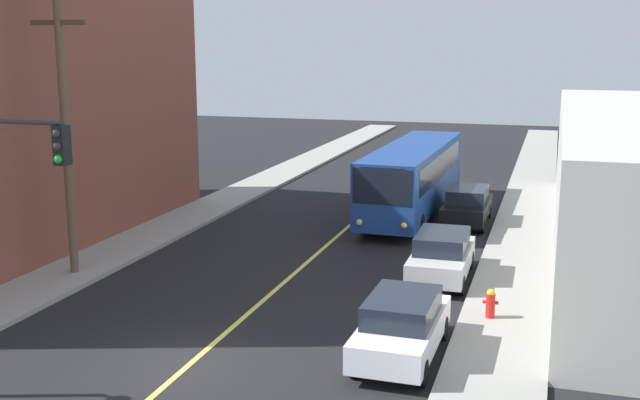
{
  "coord_description": "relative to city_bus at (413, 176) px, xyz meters",
  "views": [
    {
      "loc": [
        8.34,
        -16.01,
        7.84
      ],
      "look_at": [
        0.0,
        11.16,
        2.0
      ],
      "focal_mm": 43.36,
      "sensor_mm": 36.0,
      "label": 1
    }
  ],
  "objects": [
    {
      "name": "sidewalk_right",
      "position": [
        5.05,
        -8.58,
        -1.74
      ],
      "size": [
        2.5,
        90.0,
        0.15
      ],
      "primitive_type": "cube",
      "color": "gray",
      "rests_on": "ground"
    },
    {
      "name": "parked_car_white",
      "position": [
        2.72,
        -16.43,
        -0.98
      ],
      "size": [
        1.88,
        4.43,
        1.62
      ],
      "color": "silver",
      "rests_on": "ground"
    },
    {
      "name": "lane_stripe_center",
      "position": [
        -2.2,
        -3.58,
        -1.81
      ],
      "size": [
        0.16,
        60.0,
        0.01
      ],
      "primitive_type": "cube",
      "color": "#D8CC4C",
      "rests_on": "ground"
    },
    {
      "name": "sidewalk_left",
      "position": [
        -9.45,
        -8.58,
        -1.74
      ],
      "size": [
        2.5,
        90.0,
        0.15
      ],
      "primitive_type": "cube",
      "color": "gray",
      "rests_on": "ground"
    },
    {
      "name": "utility_pole_near",
      "position": [
        -9.28,
        -12.86,
        3.72
      ],
      "size": [
        2.4,
        0.28,
        9.79
      ],
      "color": "brown",
      "rests_on": "sidewalk_left"
    },
    {
      "name": "parked_car_silver",
      "position": [
        2.73,
        -9.59,
        -0.98
      ],
      "size": [
        1.86,
        4.42,
        1.62
      ],
      "color": "#B7B7BC",
      "rests_on": "ground"
    },
    {
      "name": "city_bus",
      "position": [
        0.0,
        0.0,
        0.0
      ],
      "size": [
        2.83,
        12.2,
        3.2
      ],
      "color": "navy",
      "rests_on": "ground"
    },
    {
      "name": "parked_car_black",
      "position": [
        2.62,
        -1.23,
        -0.98
      ],
      "size": [
        1.84,
        4.41,
        1.62
      ],
      "color": "black",
      "rests_on": "ground"
    },
    {
      "name": "fire_hydrant",
      "position": [
        4.65,
        -13.26,
        -1.23
      ],
      "size": [
        0.44,
        0.26,
        0.84
      ],
      "color": "red",
      "rests_on": "sidewalk_right"
    },
    {
      "name": "ground_plane",
      "position": [
        -2.2,
        -18.58,
        -1.82
      ],
      "size": [
        120.0,
        120.0,
        0.0
      ],
      "primitive_type": "plane",
      "color": "black"
    }
  ]
}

